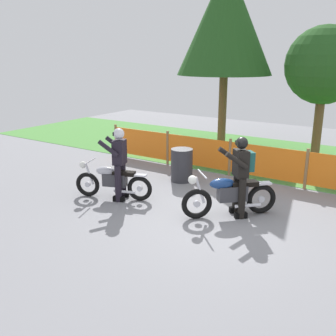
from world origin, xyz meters
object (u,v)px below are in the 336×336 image
object	(u,v)px
rider_lead	(241,172)
motorcycle_lead	(229,195)
oil_drum	(182,165)
rider_trailing	(119,161)
motorcycle_trailing	(113,181)

from	to	relation	value
rider_lead	motorcycle_lead	bearing A→B (deg)	0.51
motorcycle_lead	oil_drum	world-z (taller)	motorcycle_lead
rider_trailing	rider_lead	bearing A→B (deg)	173.18
motorcycle_trailing	rider_lead	xyz separation A→B (m)	(2.88, 0.71, 0.52)
motorcycle_trailing	oil_drum	world-z (taller)	motorcycle_trailing
motorcycle_lead	rider_trailing	xyz separation A→B (m)	(-2.55, -0.49, 0.44)
motorcycle_trailing	rider_trailing	bearing A→B (deg)	-179.43
rider_lead	rider_trailing	distance (m)	2.79
motorcycle_trailing	oil_drum	xyz separation A→B (m)	(0.66, 2.03, 0.01)
motorcycle_trailing	oil_drum	distance (m)	2.13
rider_trailing	oil_drum	world-z (taller)	rider_trailing
oil_drum	rider_lead	bearing A→B (deg)	-30.71
rider_trailing	motorcycle_lead	bearing A→B (deg)	170.59
motorcycle_lead	rider_lead	xyz separation A→B (m)	(0.16, 0.16, 0.48)
motorcycle_lead	motorcycle_trailing	distance (m)	2.78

